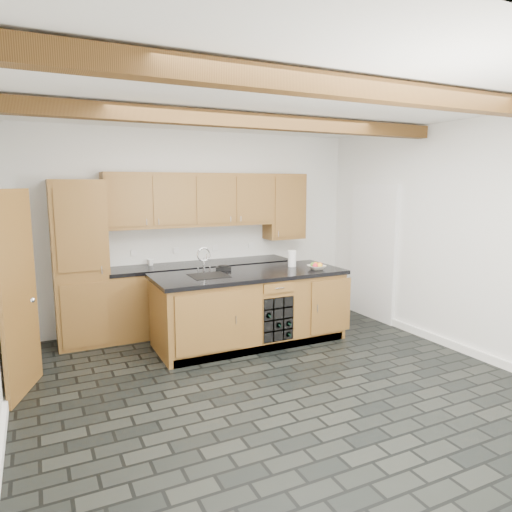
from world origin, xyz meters
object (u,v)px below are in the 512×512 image
at_px(island, 250,307).
at_px(kitchen_scale, 224,268).
at_px(fruit_bowl, 317,267).
at_px(paper_towel, 292,259).

bearing_deg(island, kitchen_scale, 132.48).
xyz_separation_m(fruit_bowl, paper_towel, (-0.18, 0.34, 0.08)).
relative_size(island, fruit_bowl, 10.82).
distance_m(island, kitchen_scale, 0.62).
height_order(island, paper_towel, paper_towel).
height_order(fruit_bowl, paper_towel, paper_towel).
bearing_deg(island, paper_towel, 10.47).
xyz_separation_m(kitchen_scale, paper_towel, (0.94, -0.15, 0.08)).
bearing_deg(paper_towel, island, -169.53).
relative_size(kitchen_scale, paper_towel, 1.03).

